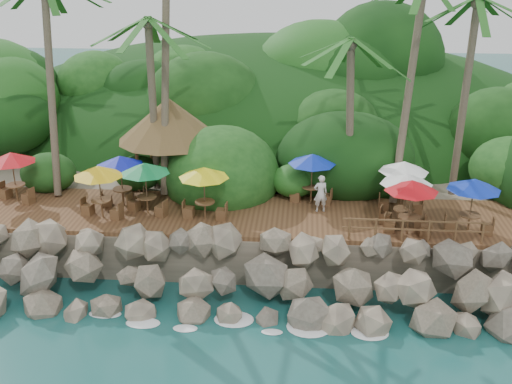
{
  "coord_description": "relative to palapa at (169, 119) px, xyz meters",
  "views": [
    {
      "loc": [
        2.09,
        -20.11,
        13.82
      ],
      "look_at": [
        0.0,
        6.0,
        3.4
      ],
      "focal_mm": 43.1,
      "sensor_mm": 36.0,
      "label": 1
    }
  ],
  "objects": [
    {
      "name": "palapa",
      "position": [
        0.0,
        0.0,
        0.0
      ],
      "size": [
        5.27,
        5.27,
        4.6
      ],
      "color": "brown",
      "rests_on": "ground"
    },
    {
      "name": "jungle_foliage",
      "position": [
        4.69,
        5.43,
        -5.79
      ],
      "size": [
        44.0,
        16.0,
        12.0
      ],
      "primitive_type": null,
      "color": "#143811",
      "rests_on": "ground"
    },
    {
      "name": "land_base",
      "position": [
        4.69,
        6.43,
        -4.74
      ],
      "size": [
        32.0,
        25.2,
        2.1
      ],
      "primitive_type": "cube",
      "color": "gray",
      "rests_on": "ground"
    },
    {
      "name": "waiter",
      "position": [
        7.67,
        -2.99,
        -2.59
      ],
      "size": [
        0.73,
        0.56,
        1.8
      ],
      "primitive_type": "imported",
      "rotation": [
        0.0,
        0.0,
        3.37
      ],
      "color": "silver",
      "rests_on": "terrace"
    },
    {
      "name": "ground",
      "position": [
        4.69,
        -9.57,
        -5.79
      ],
      "size": [
        140.0,
        140.0,
        0.0
      ],
      "primitive_type": "plane",
      "color": "#19514F",
      "rests_on": "ground"
    },
    {
      "name": "dining_clusters",
      "position": [
        4.63,
        -3.74,
        -1.43
      ],
      "size": [
        23.46,
        5.49,
        2.48
      ],
      "color": "brown",
      "rests_on": "terrace"
    },
    {
      "name": "railing",
      "position": [
        11.59,
        -5.92,
        -2.89
      ],
      "size": [
        6.1,
        0.1,
        1.0
      ],
      "color": "brown",
      "rests_on": "terrace"
    },
    {
      "name": "jungle_hill",
      "position": [
        4.69,
        13.93,
        -5.79
      ],
      "size": [
        44.8,
        28.0,
        15.4
      ],
      "primitive_type": "ellipsoid",
      "color": "#143811",
      "rests_on": "ground"
    },
    {
      "name": "seawall",
      "position": [
        4.69,
        -7.57,
        -4.64
      ],
      "size": [
        29.0,
        4.0,
        2.3
      ],
      "primitive_type": null,
      "color": "gray",
      "rests_on": "ground"
    },
    {
      "name": "foam_line",
      "position": [
        4.69,
        -9.27,
        -5.76
      ],
      "size": [
        25.2,
        0.8,
        0.06
      ],
      "color": "white",
      "rests_on": "ground"
    },
    {
      "name": "terrace",
      "position": [
        4.69,
        -3.57,
        -3.59
      ],
      "size": [
        26.0,
        5.0,
        0.2
      ],
      "primitive_type": "cube",
      "color": "brown",
      "rests_on": "land_base"
    }
  ]
}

